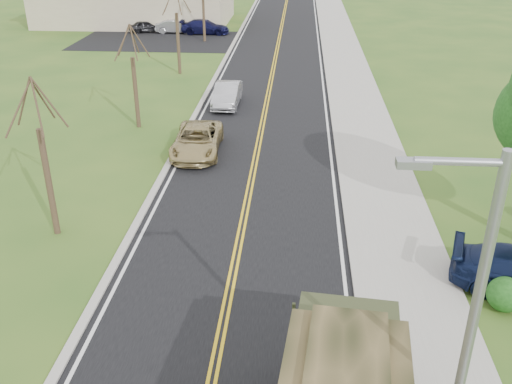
# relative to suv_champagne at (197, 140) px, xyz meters

# --- Properties ---
(road) EXTENTS (8.00, 120.00, 0.01)m
(road) POSITION_rel_suv_champagne_xyz_m (3.00, 21.63, -0.68)
(road) COLOR black
(road) RESTS_ON ground
(curb_right) EXTENTS (0.30, 120.00, 0.12)m
(curb_right) POSITION_rel_suv_champagne_xyz_m (7.15, 21.63, -0.63)
(curb_right) COLOR #9E998E
(curb_right) RESTS_ON ground
(sidewalk_right) EXTENTS (3.20, 120.00, 0.10)m
(sidewalk_right) POSITION_rel_suv_champagne_xyz_m (8.90, 21.63, -0.64)
(sidewalk_right) COLOR #9E998E
(sidewalk_right) RESTS_ON ground
(curb_left) EXTENTS (0.30, 120.00, 0.10)m
(curb_left) POSITION_rel_suv_champagne_xyz_m (-1.15, 21.63, -0.64)
(curb_left) COLOR #9E998E
(curb_left) RESTS_ON ground
(street_light) EXTENTS (1.65, 0.22, 8.00)m
(street_light) POSITION_rel_suv_champagne_xyz_m (7.90, -18.87, 3.74)
(street_light) COLOR gray
(street_light) RESTS_ON ground
(bare_tree_a) EXTENTS (1.93, 2.26, 6.08)m
(bare_tree_a) POSITION_rel_suv_champagne_xyz_m (-4.00, -8.37, 1.94)
(bare_tree_a) COLOR #38281C
(bare_tree_a) RESTS_ON ground
(bare_tree_b) EXTENTS (1.83, 2.14, 5.73)m
(bare_tree_b) POSITION_rel_suv_champagne_xyz_m (-4.00, 3.63, 1.79)
(bare_tree_b) COLOR #38281C
(bare_tree_b) RESTS_ON ground
(bare_tree_c) EXTENTS (2.04, 2.39, 6.42)m
(bare_tree_c) POSITION_rel_suv_champagne_xyz_m (-4.00, 15.63, 2.09)
(bare_tree_c) COLOR #38281C
(bare_tree_c) RESTS_ON ground
(bare_tree_d) EXTENTS (1.88, 2.20, 5.91)m
(bare_tree_d) POSITION_rel_suv_champagne_xyz_m (-4.00, 27.63, 1.86)
(bare_tree_d) COLOR #38281C
(bare_tree_d) RESTS_ON ground
(suv_champagne) EXTENTS (2.47, 5.04, 1.38)m
(suv_champagne) POSITION_rel_suv_champagne_xyz_m (0.00, 0.00, 0.00)
(suv_champagne) COLOR tan
(suv_champagne) RESTS_ON ground
(sedan_silver) EXTENTS (1.54, 4.29, 1.41)m
(sedan_silver) POSITION_rel_suv_champagne_xyz_m (0.55, 7.98, 0.02)
(sedan_silver) COLOR #AAAAAF
(sedan_silver) RESTS_ON ground
(lot_car_dark) EXTENTS (3.71, 2.55, 1.17)m
(lot_car_dark) POSITION_rel_suv_champagne_xyz_m (-10.62, 31.63, -0.10)
(lot_car_dark) COLOR black
(lot_car_dark) RESTS_ON ground
(lot_car_silver) EXTENTS (4.04, 1.55, 1.31)m
(lot_car_silver) POSITION_rel_suv_champagne_xyz_m (-7.56, 31.49, -0.03)
(lot_car_silver) COLOR #9F9EA3
(lot_car_silver) RESTS_ON ground
(lot_car_navy) EXTENTS (4.87, 2.08, 1.40)m
(lot_car_navy) POSITION_rel_suv_champagne_xyz_m (-4.50, 31.23, 0.01)
(lot_car_navy) COLOR #0E0F36
(lot_car_navy) RESTS_ON ground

